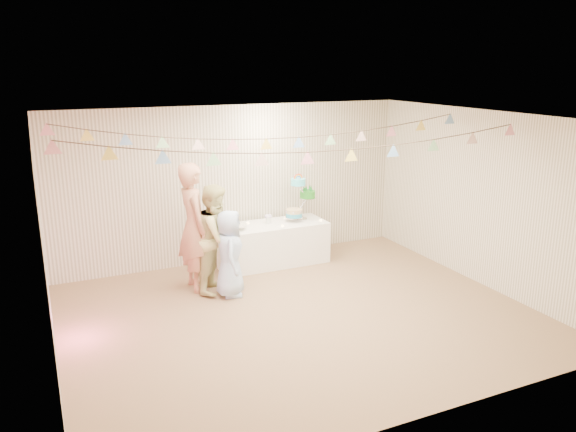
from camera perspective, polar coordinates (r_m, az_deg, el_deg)
name	(u,v)px	position (r m, az deg, el deg)	size (l,w,h in m)	color
floor	(299,315)	(7.58, 1.15, -10.05)	(6.00, 6.00, 0.00)	#806145
ceiling	(300,118)	(6.89, 1.27, 9.91)	(6.00, 6.00, 0.00)	white
back_wall	(235,184)	(9.38, -5.44, 3.24)	(6.00, 6.00, 0.00)	silver
front_wall	(423,292)	(5.11, 13.55, -7.49)	(6.00, 6.00, 0.00)	silver
left_wall	(44,253)	(6.47, -23.53, -3.51)	(5.00, 5.00, 0.00)	silver
right_wall	(482,199)	(8.81, 19.08, 1.68)	(5.00, 5.00, 0.00)	silver
table	(272,244)	(9.34, -1.66, -2.83)	(1.83, 0.73, 0.68)	white
cake_stand	(300,194)	(9.39, 1.28, 2.21)	(0.66, 0.39, 0.74)	silver
cake_bottom	(294,213)	(9.35, 0.60, 0.35)	(0.31, 0.31, 0.15)	#2B9FC9
cake_middle	(308,193)	(9.55, 2.01, 2.33)	(0.27, 0.27, 0.22)	#1F841C
cake_top_tier	(298,180)	(9.29, 1.03, 3.67)	(0.25, 0.25, 0.19)	#4BDBEB
platter	(235,225)	(8.95, -5.36, -0.90)	(0.37, 0.37, 0.02)	white
posy	(268,215)	(9.23, -2.02, 0.09)	(0.14, 0.14, 0.16)	white
person_adult_a	(194,227)	(8.25, -9.53, -1.09)	(0.69, 0.45, 1.90)	tan
person_adult_b	(217,238)	(8.19, -7.25, -2.24)	(0.77, 0.60, 1.59)	#CCC27E
person_child	(230,253)	(8.03, -5.96, -3.80)	(0.62, 0.40, 1.26)	#ADC9F5
bunting_back	(266,129)	(7.91, -2.25, 8.78)	(5.60, 1.10, 0.40)	pink
bunting_front	(308,143)	(6.74, 2.00, 7.40)	(5.60, 0.90, 0.36)	#72A5E5
tealight_0	(228,231)	(8.83, -6.09, -1.55)	(0.04, 0.04, 0.03)	#FFD88C
tealight_1	(248,223)	(9.27, -4.10, -0.69)	(0.04, 0.04, 0.03)	#FFD88C
tealight_2	(283,226)	(9.08, -0.56, -1.00)	(0.04, 0.04, 0.03)	#FFD88C
tealight_3	(285,217)	(9.57, -0.26, -0.15)	(0.04, 0.04, 0.03)	#FFD88C
tealight_4	(321,220)	(9.42, 3.35, -0.43)	(0.04, 0.04, 0.03)	#FFD88C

